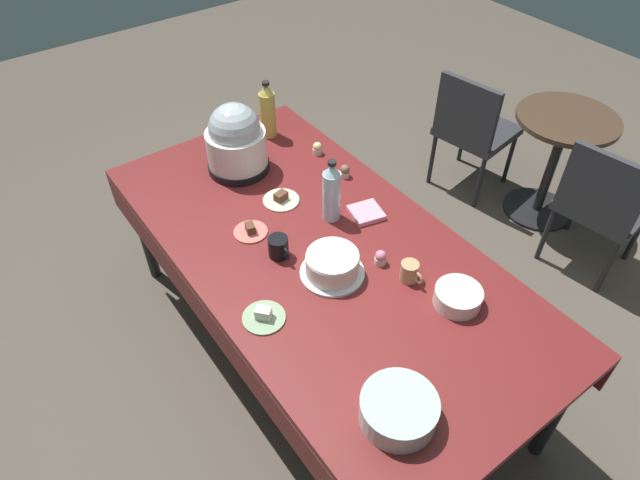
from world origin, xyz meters
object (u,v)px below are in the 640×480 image
(cupcake_lemon, at_px, (317,148))
(round_cafe_table, at_px, (558,148))
(coffee_mug_tan, at_px, (410,272))
(glass_salad_bowl, at_px, (399,410))
(soda_bottle_water, at_px, (332,192))
(dessert_plate_coral, at_px, (251,231))
(maroon_chair_right, at_px, (603,202))
(cupcake_cocoa, at_px, (345,171))
(dessert_plate_sage, at_px, (264,316))
(potluck_table, at_px, (320,258))
(maroon_chair_left, at_px, (473,126))
(coffee_mug_black, at_px, (279,247))
(soda_bottle_ginger_ale, at_px, (268,111))
(dessert_plate_cream, at_px, (281,199))
(cupcake_vanilla, at_px, (381,258))
(frosted_layer_cake, at_px, (332,265))
(cupcake_berry, at_px, (264,120))
(slow_cooker, at_px, (236,141))
(ceramic_snack_bowl, at_px, (458,297))

(cupcake_lemon, bearing_deg, round_cafe_table, 69.57)
(coffee_mug_tan, distance_m, round_cafe_table, 1.74)
(glass_salad_bowl, xyz_separation_m, soda_bottle_water, (-0.93, 0.43, 0.10))
(dessert_plate_coral, bearing_deg, maroon_chair_right, 69.56)
(cupcake_cocoa, bearing_deg, round_cafe_table, 78.54)
(dessert_plate_coral, height_order, maroon_chair_right, maroon_chair_right)
(dessert_plate_sage, relative_size, coffee_mug_tan, 1.48)
(soda_bottle_water, bearing_deg, coffee_mug_tan, 2.70)
(potluck_table, xyz_separation_m, dessert_plate_sage, (0.18, -0.40, 0.07))
(maroon_chair_left, bearing_deg, round_cafe_table, 24.68)
(potluck_table, relative_size, soda_bottle_water, 7.03)
(potluck_table, distance_m, cupcake_cocoa, 0.54)
(dessert_plate_sage, bearing_deg, coffee_mug_black, 136.96)
(glass_salad_bowl, relative_size, soda_bottle_ginger_ale, 0.82)
(dessert_plate_coral, relative_size, soda_bottle_ginger_ale, 0.48)
(dessert_plate_cream, distance_m, cupcake_vanilla, 0.60)
(frosted_layer_cake, height_order, soda_bottle_ginger_ale, soda_bottle_ginger_ale)
(cupcake_berry, xyz_separation_m, maroon_chair_right, (1.40, 1.29, -0.29))
(cupcake_lemon, bearing_deg, slow_cooker, -107.73)
(dessert_plate_sage, relative_size, maroon_chair_left, 0.20)
(dessert_plate_cream, bearing_deg, dessert_plate_sage, -38.68)
(dessert_plate_sage, bearing_deg, cupcake_lemon, 133.37)
(frosted_layer_cake, distance_m, dessert_plate_cream, 0.53)
(glass_salad_bowl, xyz_separation_m, maroon_chair_right, (-0.38, 1.89, -0.31))
(maroon_chair_left, bearing_deg, soda_bottle_ginger_ale, -104.84)
(cupcake_lemon, height_order, cupcake_cocoa, same)
(frosted_layer_cake, distance_m, cupcake_cocoa, 0.67)
(maroon_chair_left, bearing_deg, cupcake_berry, -109.40)
(cupcake_berry, height_order, maroon_chair_right, maroon_chair_right)
(glass_salad_bowl, relative_size, coffee_mug_tan, 2.27)
(glass_salad_bowl, relative_size, dessert_plate_coral, 1.69)
(potluck_table, relative_size, dessert_plate_coral, 14.37)
(frosted_layer_cake, relative_size, soda_bottle_ginger_ale, 0.85)
(slow_cooker, xyz_separation_m, dessert_plate_coral, (0.45, -0.20, -0.15))
(glass_salad_bowl, xyz_separation_m, dessert_plate_cream, (-1.16, 0.31, -0.04))
(dessert_plate_coral, xyz_separation_m, cupcake_cocoa, (-0.08, 0.60, 0.02))
(ceramic_snack_bowl, bearing_deg, cupcake_lemon, 172.18)
(cupcake_berry, relative_size, round_cafe_table, 0.09)
(dessert_plate_cream, bearing_deg, frosted_layer_cake, -9.76)
(cupcake_lemon, relative_size, maroon_chair_right, 0.08)
(coffee_mug_tan, bearing_deg, ceramic_snack_bowl, 17.76)
(slow_cooker, bearing_deg, soda_bottle_ginger_ale, 120.85)
(cupcake_lemon, distance_m, cupcake_vanilla, 0.85)
(potluck_table, relative_size, dessert_plate_cream, 12.61)
(cupcake_lemon, relative_size, cupcake_cocoa, 1.00)
(dessert_plate_coral, height_order, soda_bottle_ginger_ale, soda_bottle_ginger_ale)
(glass_salad_bowl, relative_size, soda_bottle_water, 0.83)
(soda_bottle_ginger_ale, bearing_deg, coffee_mug_tan, -5.31)
(frosted_layer_cake, distance_m, round_cafe_table, 1.93)
(soda_bottle_ginger_ale, relative_size, maroon_chair_left, 0.37)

